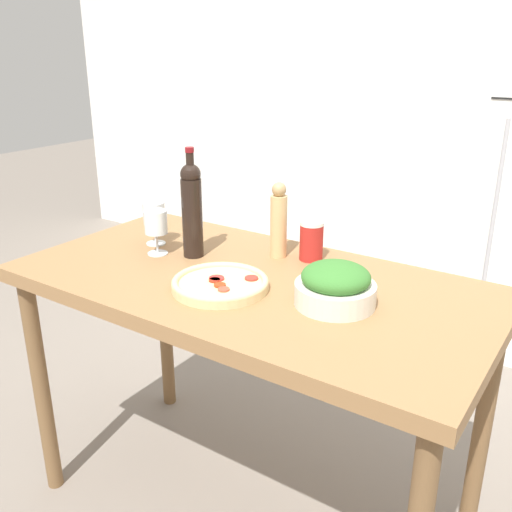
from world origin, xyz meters
TOP-DOWN VIEW (x-y plane):
  - ground_plane at (0.00, 0.00)m, footprint 14.00×14.00m
  - wall_back at (-0.00, 2.19)m, footprint 6.40×0.08m
  - prep_counter at (0.00, 0.00)m, footprint 1.47×0.76m
  - wine_bottle at (-0.27, 0.06)m, footprint 0.07×0.07m
  - wine_glass_near at (-0.38, 0.00)m, footprint 0.08×0.08m
  - wine_glass_far at (-0.45, 0.07)m, footprint 0.08×0.08m
  - pepper_mill at (-0.03, 0.21)m, footprint 0.06×0.06m
  - salad_bowl at (0.30, -0.02)m, footprint 0.22×0.22m
  - homemade_pizza at (-0.02, -0.12)m, footprint 0.28×0.28m
  - salt_canister at (0.08, 0.25)m, footprint 0.08×0.08m

SIDE VIEW (x-z plane):
  - ground_plane at x=0.00m, z-range 0.00..0.00m
  - prep_counter at x=0.00m, z-range 0.35..1.24m
  - homemade_pizza at x=-0.02m, z-range 0.89..0.93m
  - salad_bowl at x=0.30m, z-range 0.89..1.01m
  - salt_canister at x=0.08m, z-range 0.89..1.03m
  - wine_glass_near at x=-0.38m, z-range 0.92..1.08m
  - wine_glass_far at x=-0.45m, z-range 0.92..1.08m
  - pepper_mill at x=-0.03m, z-range 0.89..1.14m
  - wine_bottle at x=-0.27m, z-range 0.88..1.24m
  - wall_back at x=0.00m, z-range 0.00..2.60m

